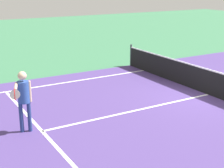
% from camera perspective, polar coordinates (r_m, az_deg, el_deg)
% --- Properties ---
extents(ground_plane, '(60.00, 60.00, 0.00)m').
position_cam_1_polar(ground_plane, '(13.07, 15.83, -1.71)').
color(ground_plane, '#38724C').
extents(court_surface_inbounds, '(10.62, 24.40, 0.00)m').
position_cam_1_polar(court_surface_inbounds, '(13.07, 15.83, -1.70)').
color(court_surface_inbounds, '#4C387A').
rests_on(court_surface_inbounds, ground_plane).
extents(line_sideline_left, '(0.10, 11.89, 0.01)m').
position_cam_1_polar(line_sideline_left, '(13.59, -15.55, -0.97)').
color(line_sideline_left, white).
rests_on(line_sideline_left, ground_plane).
extents(line_service_near, '(8.22, 0.10, 0.01)m').
position_cam_1_polar(line_service_near, '(9.77, -11.67, -7.79)').
color(line_service_near, white).
rests_on(line_service_near, ground_plane).
extents(line_center_service, '(0.10, 6.40, 0.01)m').
position_cam_1_polar(line_center_service, '(11.09, 4.17, -4.42)').
color(line_center_service, white).
rests_on(line_center_service, ground_plane).
extents(net, '(10.48, 0.09, 1.07)m').
position_cam_1_polar(net, '(12.93, 16.00, 0.36)').
color(net, '#33383D').
rests_on(net, ground_plane).
extents(player_near, '(1.14, 0.76, 1.73)m').
position_cam_1_polar(player_near, '(9.45, -14.67, -1.79)').
color(player_near, navy).
rests_on(player_near, ground_plane).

